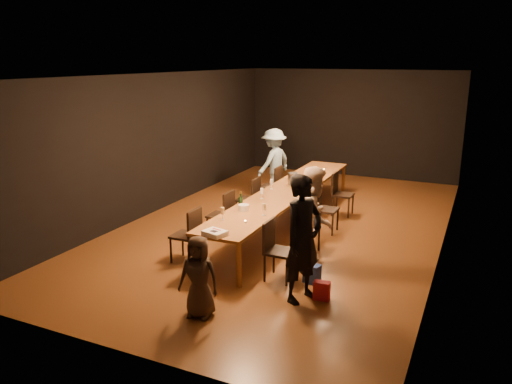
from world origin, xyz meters
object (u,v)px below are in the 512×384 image
at_px(chair_left_2, 248,199).
at_px(plate_stack, 244,208).
at_px(chair_right_0, 280,251).
at_px(chair_right_2, 327,209).
at_px(woman_tan, 314,217).
at_px(ice_bucket, 293,179).
at_px(table, 286,192).
at_px(chair_right_1, 306,227).
at_px(man_blue, 274,162).
at_px(chair_left_3, 271,186).
at_px(woman_birthday, 303,239).
at_px(child, 199,277).
at_px(chair_right_3, 343,194).
at_px(chair_left_1, 220,215).
at_px(chair_left_0, 185,235).
at_px(champagne_bottle, 241,200).
at_px(birthday_cake, 215,233).

height_order(chair_left_2, plate_stack, chair_left_2).
height_order(chair_right_0, chair_left_2, same).
relative_size(chair_right_2, chair_left_2, 1.00).
height_order(woman_tan, ice_bucket, woman_tan).
bearing_deg(table, chair_left_2, 180.00).
distance_m(chair_right_0, ice_bucket, 3.06).
xyz_separation_m(chair_right_1, man_blue, (-2.00, 3.29, 0.36)).
relative_size(chair_left_3, plate_stack, 4.87).
relative_size(woman_birthday, child, 1.64).
height_order(chair_right_0, woman_tan, woman_tan).
bearing_deg(chair_right_2, chair_right_0, -0.00).
distance_m(chair_right_1, chair_right_3, 2.40).
distance_m(chair_right_1, woman_tan, 0.69).
distance_m(chair_left_2, woman_birthday, 3.67).
bearing_deg(ice_bucket, chair_left_2, -148.52).
bearing_deg(chair_left_1, man_blue, 5.21).
bearing_deg(chair_left_0, champagne_bottle, -33.12).
height_order(woman_tan, man_blue, woman_tan).
bearing_deg(chair_right_2, birthday_cake, -16.38).
bearing_deg(child, chair_right_3, 75.18).
height_order(chair_right_1, ice_bucket, ice_bucket).
relative_size(chair_right_0, chair_left_1, 1.00).
bearing_deg(chair_left_3, table, -144.69).
relative_size(chair_left_1, chair_left_2, 1.00).
xyz_separation_m(table, plate_stack, (-0.16, -1.60, 0.10)).
bearing_deg(woman_birthday, child, 154.94).
height_order(table, chair_right_3, chair_right_3).
distance_m(chair_left_1, man_blue, 3.33).
xyz_separation_m(chair_left_1, woman_birthday, (2.23, -1.68, 0.44)).
height_order(chair_left_3, woman_birthday, woman_birthday).
height_order(chair_right_2, chair_left_0, same).
bearing_deg(ice_bucket, man_blue, 124.93).
distance_m(table, plate_stack, 1.61).
xyz_separation_m(chair_left_2, champagne_bottle, (0.58, -1.50, 0.44)).
distance_m(chair_right_3, woman_tan, 2.94).
relative_size(chair_left_0, champagne_bottle, 3.01).
bearing_deg(chair_left_3, chair_left_2, -180.00).
relative_size(chair_left_2, ice_bucket, 3.79).
height_order(plate_stack, ice_bucket, ice_bucket).
bearing_deg(chair_left_3, woman_birthday, -151.39).
xyz_separation_m(table, chair_left_0, (-0.85, -2.40, -0.24)).
bearing_deg(chair_right_1, chair_left_1, -90.00).
distance_m(chair_left_3, birthday_cake, 4.20).
relative_size(plate_stack, ice_bucket, 0.78).
bearing_deg(chair_right_0, chair_right_1, 180.00).
distance_m(woman_birthday, birthday_cake, 1.38).
height_order(chair_right_1, chair_left_1, same).
bearing_deg(chair_left_0, woman_birthday, -102.19).
bearing_deg(champagne_bottle, table, 79.98).
height_order(chair_left_0, chair_left_3, same).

